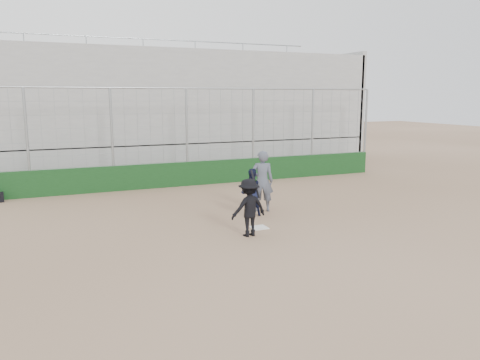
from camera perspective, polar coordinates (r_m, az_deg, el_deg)
name	(u,v)px	position (r m, az deg, el deg)	size (l,w,h in m)	color
ground	(259,228)	(13.32, 2.37, -5.86)	(90.00, 90.00, 0.00)	brown
home_plate	(259,227)	(13.32, 2.37, -5.81)	(0.44, 0.44, 0.02)	white
backstop	(187,163)	(19.55, -6.43, 2.11)	(18.10, 0.25, 4.04)	#113514
bleachers	(158,111)	(24.16, -9.93, 8.23)	(20.25, 6.70, 6.98)	gray
batter_at_plate	(249,207)	(12.40, 1.08, -3.36)	(1.06, 0.78, 1.72)	black
catcher_crouched	(251,200)	(14.41, 1.36, -2.51)	(0.84, 0.72, 1.03)	black
umpire	(262,184)	(15.06, 2.72, -0.50)	(0.72, 0.47, 1.78)	#4B5160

